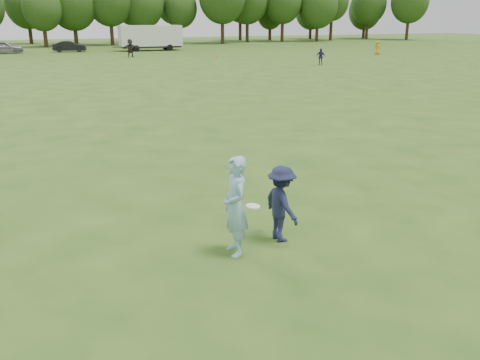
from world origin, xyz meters
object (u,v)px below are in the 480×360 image
at_px(thrower, 235,206).
at_px(field_cone, 216,56).
at_px(defender, 281,204).
at_px(player_far_c, 377,48).
at_px(player_far_d, 130,48).
at_px(player_far_b, 321,57).
at_px(cargo_trailer, 151,37).
at_px(car_f, 69,46).
at_px(car_e, 4,47).

xyz_separation_m(thrower, field_cone, (15.97, 46.06, -0.83)).
bearing_deg(field_cone, defender, -107.98).
bearing_deg(player_far_c, thrower, 67.29).
bearing_deg(player_far_d, player_far_c, -15.82).
distance_m(thrower, player_far_d, 50.29).
bearing_deg(player_far_b, player_far_d, 169.75).
distance_m(player_far_d, cargo_trailer, 11.19).
bearing_deg(cargo_trailer, field_cone, -73.19).
relative_size(player_far_b, field_cone, 5.04).
height_order(thrower, player_far_b, thrower).
relative_size(car_f, field_cone, 13.65).
bearing_deg(cargo_trailer, car_e, 175.67).
bearing_deg(car_e, cargo_trailer, -97.99).
bearing_deg(player_far_d, car_f, 114.21).
xyz_separation_m(player_far_c, car_e, (-41.02, 18.51, -0.03)).
relative_size(car_f, cargo_trailer, 0.46).
relative_size(thrower, cargo_trailer, 0.22).
bearing_deg(thrower, cargo_trailer, 170.61).
bearing_deg(car_e, field_cone, -128.37).
relative_size(thrower, car_f, 0.48).
relative_size(player_far_c, field_cone, 5.24).
height_order(thrower, car_e, thrower).
xyz_separation_m(defender, car_f, (0.52, 61.04, -0.12)).
xyz_separation_m(thrower, player_far_c, (34.99, 42.78, -0.19)).
bearing_deg(field_cone, player_far_c, -9.77).
bearing_deg(field_cone, cargo_trailer, 106.81).
height_order(car_e, field_cone, car_e).
bearing_deg(player_far_b, cargo_trailer, 148.36).
bearing_deg(player_far_c, defender, 68.03).
height_order(car_f, cargo_trailer, cargo_trailer).
bearing_deg(car_f, player_far_c, -111.84).
bearing_deg(cargo_trailer, thrower, -101.11).
relative_size(defender, field_cone, 5.29).
bearing_deg(car_f, car_e, 96.90).
bearing_deg(thrower, player_far_d, 173.49).
relative_size(thrower, player_far_b, 1.29).
bearing_deg(thrower, player_far_c, 142.44).
height_order(field_cone, cargo_trailer, cargo_trailer).
distance_m(player_far_b, car_f, 34.19).
height_order(thrower, defender, thrower).
height_order(thrower, field_cone, thrower).
relative_size(player_far_c, car_e, 0.35).
distance_m(car_f, cargo_trailer, 10.30).
height_order(player_far_d, car_e, player_far_d).
height_order(car_e, car_f, car_e).
xyz_separation_m(defender, player_far_d, (6.10, 49.55, 0.19)).
height_order(thrower, car_f, thrower).
bearing_deg(field_cone, car_e, 145.29).
bearing_deg(defender, player_far_c, -44.01).
bearing_deg(player_far_d, cargo_trailer, 64.09).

